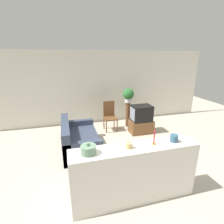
# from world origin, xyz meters

# --- Properties ---
(ground_plane) EXTENTS (14.00, 14.00, 0.00)m
(ground_plane) POSITION_xyz_m (0.00, 0.00, 0.00)
(ground_plane) COLOR beige
(wall_back) EXTENTS (9.00, 0.06, 2.70)m
(wall_back) POSITION_xyz_m (0.00, 3.43, 1.35)
(wall_back) COLOR silver
(wall_back) RESTS_ON ground_plane
(couch) EXTENTS (0.95, 1.62, 0.83)m
(couch) POSITION_xyz_m (-0.80, 1.41, 0.29)
(couch) COLOR #384256
(couch) RESTS_ON ground_plane
(tv_stand) EXTENTS (0.77, 0.50, 0.43)m
(tv_stand) POSITION_xyz_m (1.34, 2.00, 0.22)
(tv_stand) COLOR brown
(tv_stand) RESTS_ON ground_plane
(television) EXTENTS (0.65, 0.48, 0.52)m
(television) POSITION_xyz_m (1.33, 2.00, 0.69)
(television) COLOR black
(television) RESTS_ON tv_stand
(wooden_chair) EXTENTS (0.44, 0.44, 1.01)m
(wooden_chair) POSITION_xyz_m (0.38, 2.54, 0.54)
(wooden_chair) COLOR brown
(wooden_chair) RESTS_ON ground_plane
(plant_stand) EXTENTS (0.16, 0.16, 0.90)m
(plant_stand) POSITION_xyz_m (1.12, 2.70, 0.45)
(plant_stand) COLOR brown
(plant_stand) RESTS_ON ground_plane
(potted_plant) EXTENTS (0.40, 0.40, 0.50)m
(potted_plant) POSITION_xyz_m (1.12, 2.70, 1.17)
(potted_plant) COLOR white
(potted_plant) RESTS_ON plant_stand
(foreground_counter) EXTENTS (2.22, 0.44, 1.05)m
(foreground_counter) POSITION_xyz_m (0.00, -0.63, 0.53)
(foreground_counter) COLOR silver
(foreground_counter) RESTS_ON ground_plane
(decorative_bowl) EXTENTS (0.24, 0.24, 0.19)m
(decorative_bowl) POSITION_xyz_m (-0.79, -0.63, 1.13)
(decorative_bowl) COLOR gray
(decorative_bowl) RESTS_ON foreground_counter
(candle_jar) EXTENTS (0.12, 0.12, 0.09)m
(candle_jar) POSITION_xyz_m (-0.12, -0.63, 1.10)
(candle_jar) COLOR tan
(candle_jar) RESTS_ON foreground_counter
(candlestick) EXTENTS (0.07, 0.07, 0.26)m
(candlestick) POSITION_xyz_m (0.34, -0.63, 1.14)
(candlestick) COLOR #B7933D
(candlestick) RESTS_ON foreground_counter
(coffee_tin) EXTENTS (0.14, 0.14, 0.13)m
(coffee_tin) POSITION_xyz_m (0.73, -0.63, 1.12)
(coffee_tin) COLOR #335B75
(coffee_tin) RESTS_ON foreground_counter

